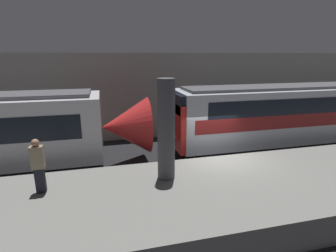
{
  "coord_description": "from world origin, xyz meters",
  "views": [
    {
      "loc": [
        -4.74,
        -9.68,
        5.2
      ],
      "look_at": [
        -2.08,
        0.98,
        2.2
      ],
      "focal_mm": 28.0,
      "sensor_mm": 36.0,
      "label": 1
    }
  ],
  "objects": [
    {
      "name": "station_rear_barrier",
      "position": [
        0.0,
        6.37,
        2.66
      ],
      "size": [
        50.0,
        0.15,
        5.31
      ],
      "color": "#9E998E",
      "rests_on": "ground"
    },
    {
      "name": "support_pillar_near",
      "position": [
        -2.74,
        -1.42,
        2.73
      ],
      "size": [
        0.6,
        0.6,
        3.47
      ],
      "color": "#47474C",
      "rests_on": "platform"
    },
    {
      "name": "person_waiting",
      "position": [
        -6.82,
        -1.5,
        1.94
      ],
      "size": [
        0.38,
        0.24,
        1.76
      ],
      "color": "black",
      "rests_on": "platform"
    },
    {
      "name": "ground_plane",
      "position": [
        0.0,
        0.0,
        0.0
      ],
      "size": [
        120.0,
        120.0,
        0.0
      ],
      "primitive_type": "plane",
      "color": "black"
    },
    {
      "name": "platform",
      "position": [
        0.0,
        -2.39,
        0.5
      ],
      "size": [
        40.0,
        4.79,
        1.0
      ],
      "color": "slate",
      "rests_on": "ground"
    }
  ]
}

